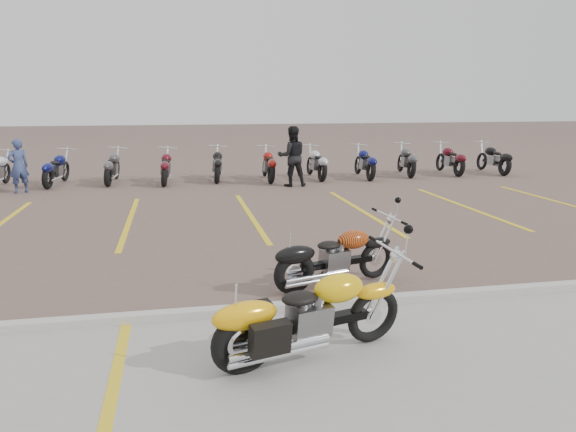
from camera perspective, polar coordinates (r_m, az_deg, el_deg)
The scene contains 9 objects.
ground at distance 9.14m, azimuth -0.49°, elevation -5.02°, with size 100.00×100.00×0.00m, color brown.
concrete_apron at distance 5.14m, azimuth 9.60°, elevation -19.35°, with size 60.00×5.00×0.01m, color #9E9B93.
curb at distance 7.27m, azimuth 2.52°, elevation -9.06°, with size 60.00×0.18×0.12m, color #ADAAA3.
parking_stripes at distance 12.97m, azimuth -3.83°, elevation 0.06°, with size 38.00×5.50×0.01m, color gold, non-canonical shape.
yellow_cruiser at distance 5.86m, azimuth 1.77°, elevation -10.29°, with size 2.14×0.73×0.90m.
flame_cruiser at distance 8.04m, azimuth 4.53°, elevation -4.42°, with size 1.93×0.69×0.82m.
person_a at distance 17.69m, azimuth -25.71°, elevation 4.59°, with size 0.56×0.37×1.54m, color navy.
person_b at distance 17.19m, azimuth 0.40°, elevation 6.08°, with size 0.89×0.69×1.83m, color black.
bg_bike_row at distance 18.42m, azimuth -7.29°, elevation 5.23°, with size 20.57×2.04×1.10m.
Camera 1 is at (-1.65, -8.58, 2.66)m, focal length 35.00 mm.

